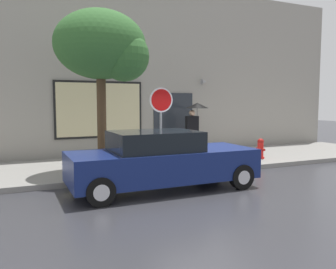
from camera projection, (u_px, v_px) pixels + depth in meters
The scene contains 8 objects.
ground_plane at pixel (202, 184), 9.48m from camera, with size 60.00×60.00×0.00m, color #333338.
sidewalk at pixel (160, 163), 12.20m from camera, with size 20.00×4.00×0.15m, color gray.
building_facade at pixel (135, 71), 14.15m from camera, with size 20.00×0.67×7.00m.
parked_car at pixel (162, 161), 8.80m from camera, with size 4.73×1.88×1.49m.
fire_hydrant at pixel (260, 149), 12.76m from camera, with size 0.30×0.44×0.74m.
pedestrian_with_umbrella at pixel (195, 114), 13.97m from camera, with size 0.96×0.94×2.04m.
street_tree at pixel (105, 48), 10.19m from camera, with size 2.71×2.30×4.76m.
stop_sign at pixel (161, 112), 10.66m from camera, with size 0.76×0.10×2.51m.
Camera 1 is at (-4.68, -8.11, 2.21)m, focal length 37.24 mm.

